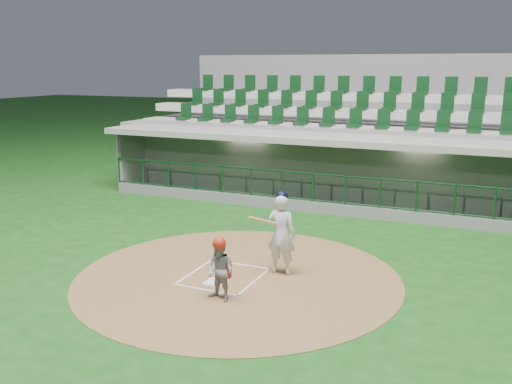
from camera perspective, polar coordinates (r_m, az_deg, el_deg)
ground at (r=13.07m, az=-2.65°, el=-8.05°), size 120.00×120.00×0.00m
dirt_circle at (r=12.78m, az=-1.83°, el=-8.51°), size 7.20×7.20×0.01m
home_plate at (r=12.48m, az=-4.09°, el=-8.98°), size 0.43×0.43×0.02m
batter_box_chalk at (r=12.82m, az=-3.25°, el=-8.41°), size 1.55×1.80×0.01m
dugout_structure at (r=19.86m, az=7.62°, el=1.91°), size 16.40×3.70×3.00m
seating_deck at (r=22.75m, az=9.64°, el=4.38°), size 17.00×6.72×5.15m
batter at (r=12.72m, az=2.54°, el=-4.08°), size 0.88×0.87×1.90m
catcher at (r=11.39m, az=-3.62°, el=-7.74°), size 0.69×0.60×1.31m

